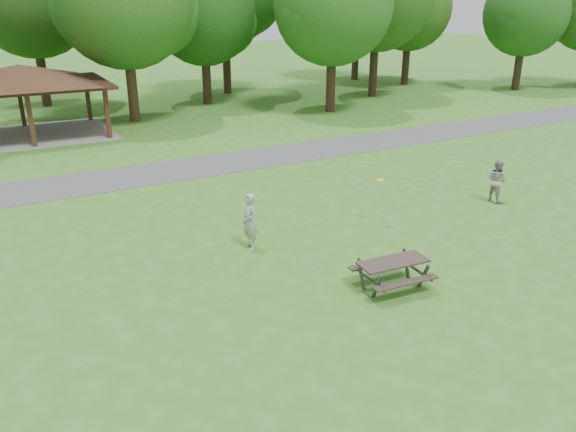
{
  "coord_description": "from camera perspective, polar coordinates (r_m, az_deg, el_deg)",
  "views": [
    {
      "loc": [
        -6.05,
        -8.87,
        7.09
      ],
      "look_at": [
        1.0,
        4.0,
        1.3
      ],
      "focal_mm": 35.0,
      "sensor_mm": 36.0,
      "label": 1
    }
  ],
  "objects": [
    {
      "name": "tree_row_e",
      "position": [
        34.86,
        -16.22,
        20.24
      ],
      "size": [
        8.4,
        8.0,
        11.02
      ],
      "color": "#312315",
      "rests_on": "ground"
    },
    {
      "name": "pavilion",
      "position": [
        33.18,
        -25.6,
        12.52
      ],
      "size": [
        8.6,
        7.01,
        3.76
      ],
      "color": "#3B2215",
      "rests_on": "ground"
    },
    {
      "name": "frisbee_catcher",
      "position": [
        21.85,
        20.42,
        3.41
      ],
      "size": [
        0.71,
        0.85,
        1.59
      ],
      "primitive_type": "imported",
      "rotation": [
        0.0,
        0.0,
        1.71
      ],
      "color": "#9B9B9E",
      "rests_on": "ground"
    },
    {
      "name": "ground",
      "position": [
        12.87,
        4.76,
        -11.99
      ],
      "size": [
        160.0,
        160.0,
        0.0
      ],
      "primitive_type": "plane",
      "color": "#336F1F",
      "rests_on": "ground"
    },
    {
      "name": "asphalt_path",
      "position": [
        24.69,
        -13.34,
        4.28
      ],
      "size": [
        120.0,
        3.2,
        0.02
      ],
      "primitive_type": "cube",
      "color": "#48484B",
      "rests_on": "ground"
    },
    {
      "name": "tree_row_j",
      "position": [
        49.42,
        23.02,
        18.16
      ],
      "size": [
        6.72,
        6.4,
        8.96
      ],
      "color": "black",
      "rests_on": "ground"
    },
    {
      "name": "tree_row_g",
      "position": [
        36.89,
        4.68,
        20.28
      ],
      "size": [
        7.77,
        7.4,
        10.25
      ],
      "color": "black",
      "rests_on": "ground"
    },
    {
      "name": "tree_row_f",
      "position": [
        40.0,
        -8.49,
        19.52
      ],
      "size": [
        7.35,
        7.0,
        9.55
      ],
      "color": "black",
      "rests_on": "ground"
    },
    {
      "name": "tree_row_i",
      "position": [
        49.7,
        12.31,
        19.71
      ],
      "size": [
        7.14,
        6.8,
        9.52
      ],
      "color": "black",
      "rests_on": "ground"
    },
    {
      "name": "frisbee_in_flight",
      "position": [
        18.41,
        9.32,
        3.64
      ],
      "size": [
        0.27,
        0.27,
        0.02
      ],
      "color": "yellow",
      "rests_on": "ground"
    },
    {
      "name": "frisbee_thrower",
      "position": [
        16.61,
        -3.92,
        -0.55
      ],
      "size": [
        0.44,
        0.65,
        1.72
      ],
      "primitive_type": "imported",
      "rotation": [
        0.0,
        0.0,
        -1.52
      ],
      "color": "#9F9FA2",
      "rests_on": "ground"
    },
    {
      "name": "picnic_table_middle",
      "position": [
        14.69,
        10.6,
        -5.16
      ],
      "size": [
        1.94,
        1.61,
        0.79
      ],
      "color": "#302723",
      "rests_on": "ground"
    }
  ]
}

